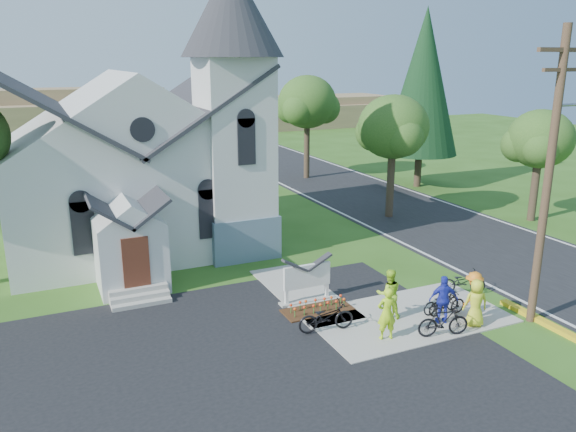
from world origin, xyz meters
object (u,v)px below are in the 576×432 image
cyclist_1 (389,294)px  cyclist_3 (473,295)px  cyclist_0 (387,313)px  bike_3 (447,303)px  bike_4 (463,282)px  bike_1 (443,321)px  cyclist_4 (476,303)px  utility_pole (551,170)px  church_sign (307,277)px  cyclist_2 (444,299)px  bike_0 (326,317)px  bike_2 (441,302)px

cyclist_1 → cyclist_3: (2.67, -1.28, -0.04)m
cyclist_0 → bike_3: size_ratio=1.20×
cyclist_1 → bike_4: 3.97m
bike_1 → bike_4: bike_1 is taller
bike_1 → cyclist_3: bearing=-56.1°
bike_1 → cyclist_4: 1.53m
bike_1 → cyclist_4: cyclist_4 is taller
utility_pole → cyclist_4: utility_pole is taller
cyclist_1 → bike_4: size_ratio=1.02×
cyclist_1 → cyclist_3: size_ratio=1.04×
church_sign → utility_pole: 9.18m
cyclist_2 → utility_pole: bearing=-177.2°
church_sign → bike_1: 5.26m
bike_0 → cyclist_0: bearing=-122.5°
bike_0 → bike_2: (4.45, -0.47, -0.10)m
cyclist_2 → bike_4: bearing=-121.7°
cyclist_1 → bike_1: bearing=134.9°
church_sign → bike_3: 5.16m
utility_pole → bike_0: size_ratio=5.14×
bike_0 → bike_1: bearing=-112.4°
church_sign → bike_4: size_ratio=1.23×
cyclist_0 → cyclist_2: bearing=-164.9°
cyclist_2 → bike_3: (0.52, 0.40, -0.41)m
bike_0 → cyclist_4: bearing=-102.5°
utility_pole → cyclist_0: bearing=170.4°
cyclist_0 → bike_0: bearing=-28.9°
cyclist_3 → bike_3: (-0.65, 0.56, -0.42)m
cyclist_0 → cyclist_1: size_ratio=0.99×
cyclist_0 → bike_0: 2.04m
cyclist_2 → bike_0: bearing=7.1°
cyclist_2 → cyclist_1: bearing=-14.1°
cyclist_0 → bike_4: bearing=-147.6°
church_sign → cyclist_2: 5.01m
cyclist_2 → bike_2: bearing=-103.1°
bike_0 → bike_2: size_ratio=1.24×
cyclist_0 → cyclist_3: size_ratio=1.03×
church_sign → cyclist_2: (3.50, -3.59, -0.11)m
bike_1 → bike_4: size_ratio=0.99×
bike_0 → bike_2: bike_0 is taller
cyclist_1 → cyclist_4: (2.35, -1.76, -0.07)m
cyclist_2 → bike_4: 2.98m
bike_4 → bike_0: bearing=118.3°
bike_2 → bike_1: bearing=141.3°
bike_0 → bike_1: (3.36, -1.92, 0.02)m
bike_1 → bike_2: (1.10, 1.44, -0.11)m
bike_2 → cyclist_4: cyclist_4 is taller
cyclist_2 → cyclist_4: cyclist_2 is taller
bike_1 → cyclist_0: bearing=85.1°
utility_pole → bike_4: (-0.66, 2.83, -4.88)m
utility_pole → cyclist_1: (-4.56, 2.23, -4.45)m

